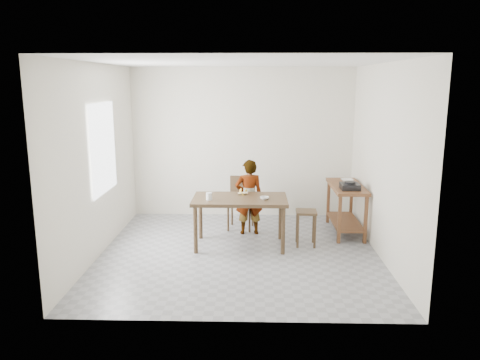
{
  "coord_description": "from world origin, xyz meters",
  "views": [
    {
      "loc": [
        0.19,
        -6.44,
        2.44
      ],
      "look_at": [
        0.0,
        0.4,
        1.0
      ],
      "focal_mm": 35.0,
      "sensor_mm": 36.0,
      "label": 1
    }
  ],
  "objects_px": {
    "prep_counter": "(346,209)",
    "child": "(249,197)",
    "stool": "(306,228)",
    "dining_chair": "(241,203)",
    "dining_table": "(240,222)"
  },
  "relations": [
    {
      "from": "prep_counter",
      "to": "child",
      "type": "distance_m",
      "value": 1.61
    },
    {
      "from": "dining_table",
      "to": "prep_counter",
      "type": "height_order",
      "value": "prep_counter"
    },
    {
      "from": "dining_table",
      "to": "dining_chair",
      "type": "height_order",
      "value": "dining_chair"
    },
    {
      "from": "dining_table",
      "to": "dining_chair",
      "type": "distance_m",
      "value": 0.86
    },
    {
      "from": "child",
      "to": "stool",
      "type": "relative_size",
      "value": 2.27
    },
    {
      "from": "child",
      "to": "dining_chair",
      "type": "distance_m",
      "value": 0.35
    },
    {
      "from": "dining_table",
      "to": "stool",
      "type": "height_order",
      "value": "dining_table"
    },
    {
      "from": "child",
      "to": "dining_chair",
      "type": "xyz_separation_m",
      "value": [
        -0.14,
        0.27,
        -0.18
      ]
    },
    {
      "from": "prep_counter",
      "to": "child",
      "type": "height_order",
      "value": "child"
    },
    {
      "from": "prep_counter",
      "to": "child",
      "type": "xyz_separation_m",
      "value": [
        -1.59,
        -0.1,
        0.21
      ]
    },
    {
      "from": "dining_chair",
      "to": "stool",
      "type": "xyz_separation_m",
      "value": [
        1.01,
        -0.81,
        -0.16
      ]
    },
    {
      "from": "dining_chair",
      "to": "stool",
      "type": "bearing_deg",
      "value": -30.64
    },
    {
      "from": "prep_counter",
      "to": "stool",
      "type": "height_order",
      "value": "prep_counter"
    },
    {
      "from": "prep_counter",
      "to": "dining_chair",
      "type": "relative_size",
      "value": 1.38
    },
    {
      "from": "prep_counter",
      "to": "stool",
      "type": "distance_m",
      "value": 0.97
    }
  ]
}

